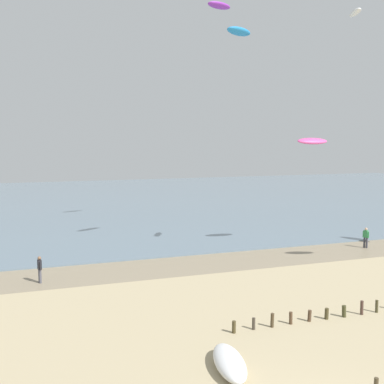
{
  "coord_description": "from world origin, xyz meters",
  "views": [
    {
      "loc": [
        -8.97,
        -11.23,
        8.99
      ],
      "look_at": [
        -1.55,
        10.23,
        6.47
      ],
      "focal_mm": 44.03,
      "sensor_mm": 36.0,
      "label": 1
    }
  ],
  "objects_px": {
    "kite_aloft_3": "(312,141)",
    "kite_aloft_0": "(239,31)",
    "person_by_waterline": "(366,237)",
    "kite_aloft_1": "(219,6)",
    "kite_aloft_4": "(355,13)",
    "grounded_kite": "(229,362)",
    "person_mid_beach": "(40,269)"
  },
  "relations": [
    {
      "from": "person_by_waterline",
      "to": "kite_aloft_3",
      "type": "height_order",
      "value": "kite_aloft_3"
    },
    {
      "from": "kite_aloft_0",
      "to": "grounded_kite",
      "type": "bearing_deg",
      "value": 34.73
    },
    {
      "from": "grounded_kite",
      "to": "kite_aloft_3",
      "type": "distance_m",
      "value": 23.82
    },
    {
      "from": "kite_aloft_4",
      "to": "kite_aloft_0",
      "type": "bearing_deg",
      "value": 74.89
    },
    {
      "from": "person_mid_beach",
      "to": "kite_aloft_4",
      "type": "relative_size",
      "value": 0.84
    },
    {
      "from": "kite_aloft_0",
      "to": "kite_aloft_1",
      "type": "xyz_separation_m",
      "value": [
        2.12,
        9.09,
        4.4
      ]
    },
    {
      "from": "kite_aloft_1",
      "to": "kite_aloft_3",
      "type": "relative_size",
      "value": 1.0
    },
    {
      "from": "person_by_waterline",
      "to": "kite_aloft_0",
      "type": "bearing_deg",
      "value": 173.67
    },
    {
      "from": "kite_aloft_0",
      "to": "person_mid_beach",
      "type": "bearing_deg",
      "value": -20.3
    },
    {
      "from": "person_mid_beach",
      "to": "kite_aloft_0",
      "type": "bearing_deg",
      "value": 9.64
    },
    {
      "from": "person_mid_beach",
      "to": "kite_aloft_3",
      "type": "bearing_deg",
      "value": 6.55
    },
    {
      "from": "kite_aloft_1",
      "to": "kite_aloft_4",
      "type": "height_order",
      "value": "kite_aloft_1"
    },
    {
      "from": "person_mid_beach",
      "to": "kite_aloft_4",
      "type": "height_order",
      "value": "kite_aloft_4"
    },
    {
      "from": "kite_aloft_0",
      "to": "kite_aloft_3",
      "type": "relative_size",
      "value": 1.01
    },
    {
      "from": "person_mid_beach",
      "to": "grounded_kite",
      "type": "relative_size",
      "value": 0.53
    },
    {
      "from": "person_by_waterline",
      "to": "kite_aloft_0",
      "type": "xyz_separation_m",
      "value": [
        -11.23,
        1.25,
        16.1
      ]
    },
    {
      "from": "grounded_kite",
      "to": "kite_aloft_3",
      "type": "height_order",
      "value": "kite_aloft_3"
    },
    {
      "from": "grounded_kite",
      "to": "kite_aloft_1",
      "type": "height_order",
      "value": "kite_aloft_1"
    },
    {
      "from": "kite_aloft_0",
      "to": "kite_aloft_4",
      "type": "distance_m",
      "value": 8.18
    },
    {
      "from": "kite_aloft_3",
      "to": "person_by_waterline",
      "type": "bearing_deg",
      "value": 166.31
    },
    {
      "from": "person_by_waterline",
      "to": "kite_aloft_1",
      "type": "relative_size",
      "value": 0.63
    },
    {
      "from": "kite_aloft_3",
      "to": "grounded_kite",
      "type": "bearing_deg",
      "value": 49.76
    },
    {
      "from": "person_by_waterline",
      "to": "kite_aloft_0",
      "type": "relative_size",
      "value": 0.62
    },
    {
      "from": "kite_aloft_1",
      "to": "kite_aloft_3",
      "type": "xyz_separation_m",
      "value": [
        4.46,
        -9.14,
        -12.53
      ]
    },
    {
      "from": "kite_aloft_3",
      "to": "kite_aloft_0",
      "type": "bearing_deg",
      "value": 0.19
    },
    {
      "from": "kite_aloft_3",
      "to": "kite_aloft_4",
      "type": "bearing_deg",
      "value": 87.33
    },
    {
      "from": "person_mid_beach",
      "to": "person_by_waterline",
      "type": "bearing_deg",
      "value": 2.77
    },
    {
      "from": "person_by_waterline",
      "to": "grounded_kite",
      "type": "distance_m",
      "value": 24.76
    },
    {
      "from": "kite_aloft_0",
      "to": "kite_aloft_1",
      "type": "relative_size",
      "value": 1.01
    },
    {
      "from": "grounded_kite",
      "to": "kite_aloft_1",
      "type": "relative_size",
      "value": 1.19
    },
    {
      "from": "kite_aloft_1",
      "to": "kite_aloft_3",
      "type": "distance_m",
      "value": 16.14
    },
    {
      "from": "person_by_waterline",
      "to": "kite_aloft_3",
      "type": "relative_size",
      "value": 0.63
    }
  ]
}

